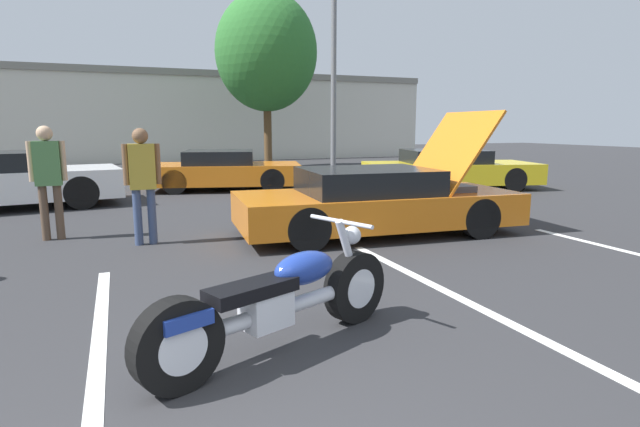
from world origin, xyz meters
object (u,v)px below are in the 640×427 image
at_px(motorcycle, 279,302).
at_px(parked_car_mid_left_row, 2,181).
at_px(parked_car_right_row, 449,170).
at_px(spectator_near_motorcycle, 48,173).
at_px(show_car_hood_open, 378,201).
at_px(parked_car_mid_right_row, 225,171).
at_px(spectator_midground, 142,176).
at_px(light_pole, 336,67).
at_px(tree_background, 266,52).

height_order(motorcycle, parked_car_mid_left_row, parked_car_mid_left_row).
xyz_separation_m(parked_car_right_row, spectator_near_motorcycle, (-9.51, -3.02, 0.50)).
distance_m(show_car_hood_open, parked_car_mid_right_row, 6.72).
bearing_deg(spectator_midground, spectator_near_motorcycle, 146.55).
height_order(light_pole, motorcycle, light_pole).
xyz_separation_m(tree_background, show_car_hood_open, (-1.89, -12.90, -4.09)).
distance_m(light_pole, tree_background, 4.63).
xyz_separation_m(parked_car_mid_left_row, spectator_near_motorcycle, (1.31, -3.67, 0.45)).
relative_size(parked_car_mid_left_row, spectator_near_motorcycle, 2.73).
xyz_separation_m(motorcycle, spectator_midground, (-0.77, 4.13, 0.62)).
bearing_deg(spectator_near_motorcycle, spectator_midground, -33.45).
relative_size(tree_background, parked_car_mid_right_row, 1.60).
relative_size(show_car_hood_open, spectator_near_motorcycle, 2.65).
bearing_deg(spectator_near_motorcycle, motorcycle, -67.46).
xyz_separation_m(tree_background, parked_car_mid_left_row, (-8.04, -7.76, -4.03)).
distance_m(motorcycle, parked_car_mid_right_row, 10.26).
relative_size(parked_car_mid_right_row, spectator_midground, 2.57).
xyz_separation_m(show_car_hood_open, spectator_midground, (-3.54, 0.61, 0.48)).
distance_m(show_car_hood_open, parked_car_right_row, 6.48).
bearing_deg(parked_car_mid_right_row, parked_car_right_row, -5.28).
xyz_separation_m(parked_car_right_row, spectator_midground, (-8.21, -3.89, 0.48)).
bearing_deg(spectator_midground, show_car_hood_open, -9.76).
bearing_deg(motorcycle, parked_car_mid_right_row, 58.70).
bearing_deg(parked_car_mid_right_row, parked_car_mid_left_row, -148.75).
height_order(motorcycle, parked_car_mid_right_row, parked_car_mid_right_row).
distance_m(parked_car_right_row, spectator_near_motorcycle, 9.99).
bearing_deg(parked_car_right_row, parked_car_mid_right_row, 174.52).
bearing_deg(parked_car_mid_left_row, motorcycle, -76.23).
relative_size(parked_car_right_row, parked_car_mid_left_row, 1.05).
bearing_deg(light_pole, motorcycle, -115.61).
relative_size(motorcycle, parked_car_mid_right_row, 0.51).
xyz_separation_m(motorcycle, parked_car_mid_left_row, (-3.38, 8.66, 0.19)).
height_order(motorcycle, spectator_midground, spectator_midground).
xyz_separation_m(parked_car_mid_right_row, spectator_midground, (-2.37, -6.01, 0.49)).
distance_m(parked_car_mid_right_row, spectator_midground, 6.48).
relative_size(parked_car_mid_right_row, parked_car_right_row, 0.88).
bearing_deg(motorcycle, parked_car_mid_left_row, 89.00).
bearing_deg(parked_car_mid_left_row, tree_background, 36.48).
distance_m(parked_car_mid_left_row, spectator_near_motorcycle, 3.92).
height_order(motorcycle, spectator_near_motorcycle, spectator_near_motorcycle).
bearing_deg(light_pole, parked_car_right_row, -67.40).
xyz_separation_m(light_pole, spectator_midground, (-6.53, -7.91, -2.63)).
relative_size(light_pole, show_car_hood_open, 1.42).
relative_size(tree_background, parked_car_right_row, 1.40).
distance_m(parked_car_mid_right_row, parked_car_mid_left_row, 5.20).
height_order(parked_car_right_row, parked_car_mid_left_row, parked_car_mid_left_row).
relative_size(parked_car_right_row, spectator_midground, 2.93).
distance_m(light_pole, parked_car_mid_left_row, 10.21).
distance_m(parked_car_right_row, spectator_midground, 9.09).
distance_m(tree_background, spectator_near_motorcycle, 13.75).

